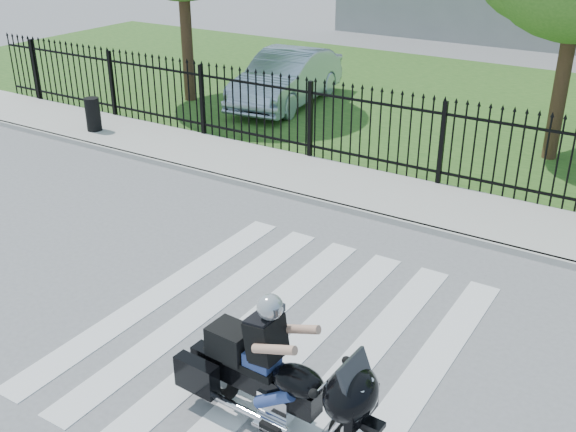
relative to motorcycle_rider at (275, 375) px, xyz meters
The scene contains 9 objects.
ground 1.86m from the motorcycle_rider, 122.95° to the left, with size 120.00×120.00×0.00m, color slate.
crosswalk 1.86m from the motorcycle_rider, 122.95° to the left, with size 5.00×5.50×0.01m, color silver, non-canonical shape.
sidewalk 6.55m from the motorcycle_rider, 98.28° to the left, with size 40.00×2.00×0.12m, color #ADAAA3.
curb 5.57m from the motorcycle_rider, 99.78° to the left, with size 40.00×0.12×0.12m, color #ADAAA3.
grass_strip 13.50m from the motorcycle_rider, 93.99° to the left, with size 40.00×12.00×0.02m, color #28511B.
iron_fence 7.51m from the motorcycle_rider, 97.18° to the left, with size 26.00×0.04×1.80m.
motorcycle_rider is the anchor object (origin of this frame).
parked_car 12.96m from the motorcycle_rider, 121.68° to the left, with size 1.59×4.55×1.50m, color #ADBDDA.
litter_bin 11.24m from the motorcycle_rider, 146.54° to the left, with size 0.36×0.36×0.81m, color black.
Camera 1 is at (4.12, -6.26, 5.28)m, focal length 42.00 mm.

